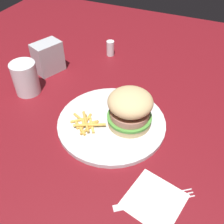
# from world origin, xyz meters

# --- Properties ---
(ground_plane) EXTENTS (1.60, 1.60, 0.00)m
(ground_plane) POSITION_xyz_m (0.00, 0.00, 0.00)
(ground_plane) COLOR maroon
(plate) EXTENTS (0.29, 0.29, 0.01)m
(plate) POSITION_xyz_m (-0.00, 0.01, 0.01)
(plate) COLOR silver
(plate) RESTS_ON ground_plane
(sandwich) EXTENTS (0.12, 0.12, 0.10)m
(sandwich) POSITION_xyz_m (-0.01, 0.06, 0.06)
(sandwich) COLOR tan
(sandwich) RESTS_ON plate
(fries_pile) EXTENTS (0.08, 0.10, 0.01)m
(fries_pile) POSITION_xyz_m (0.04, -0.04, 0.02)
(fries_pile) COLOR #E5B251
(fries_pile) RESTS_ON plate
(napkin) EXTENTS (0.13, 0.13, 0.00)m
(napkin) POSITION_xyz_m (0.17, 0.18, 0.00)
(napkin) COLOR white
(napkin) RESTS_ON ground_plane
(fork) EXTENTS (0.11, 0.15, 0.00)m
(fork) POSITION_xyz_m (0.17, 0.18, 0.00)
(fork) COLOR silver
(fork) RESTS_ON napkin
(drink_glass) EXTENTS (0.07, 0.07, 0.10)m
(drink_glass) POSITION_xyz_m (-0.03, -0.28, 0.04)
(drink_glass) COLOR silver
(drink_glass) RESTS_ON ground_plane
(napkin_dispenser) EXTENTS (0.11, 0.09, 0.10)m
(napkin_dispenser) POSITION_xyz_m (-0.15, -0.28, 0.05)
(napkin_dispenser) COLOR #B7BABF
(napkin_dispenser) RESTS_ON ground_plane
(salt_shaker) EXTENTS (0.03, 0.03, 0.06)m
(salt_shaker) POSITION_xyz_m (-0.33, -0.14, 0.03)
(salt_shaker) COLOR white
(salt_shaker) RESTS_ON ground_plane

